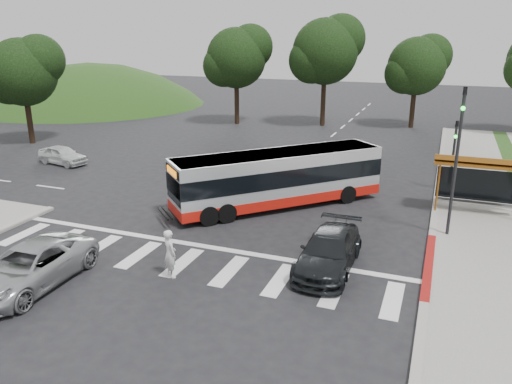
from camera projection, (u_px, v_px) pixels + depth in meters
The scene contains 18 objects.
ground at pixel (233, 220), 23.91m from camera, with size 140.00×140.00×0.00m, color black.
sidewalk_east at pixel (476, 195), 27.26m from camera, with size 4.00×40.00×0.12m, color gray.
curb_east at pixel (437, 191), 27.94m from camera, with size 0.30×40.00×0.15m, color #9E9991.
curb_east_red at pixel (429, 266), 19.05m from camera, with size 0.32×6.00×0.15m, color maroon.
hillside_nw at pixel (92, 104), 61.44m from camera, with size 44.00×44.00×10.00m, color #233E14.
crosswalk_ladder at pixel (183, 263), 19.46m from camera, with size 18.00×2.60×0.01m, color silver.
bus_shelter at pixel (480, 167), 24.05m from camera, with size 4.20×1.60×2.86m.
traffic_signal_ne_tall at pixel (458, 150), 20.78m from camera, with size 0.18×0.37×6.50m.
traffic_signal_ne_short at pixel (454, 148), 27.43m from camera, with size 0.18×0.37×4.00m.
tree_north_a at pixel (326, 50), 45.59m from camera, with size 6.60×6.15×10.17m.
tree_north_b at pixel (417, 65), 45.03m from camera, with size 5.72×5.33×8.43m.
tree_north_c at pixel (237, 57), 46.73m from camera, with size 6.16×5.74×9.30m.
tree_west_a at pixel (24, 71), 38.56m from camera, with size 5.72×5.33×8.43m.
transit_bus at pixel (278, 180), 25.36m from camera, with size 2.37×10.95×2.83m, color #BCBEC1, non-canonical shape.
pedestrian at pixel (170, 253), 18.11m from camera, with size 0.67×0.44×1.83m, color silver.
dark_sedan at pixel (329, 251), 18.81m from camera, with size 1.96×4.81×1.40m, color black.
silver_suv_south at pixel (29, 267), 17.52m from camera, with size 2.42×5.25×1.46m, color #B1B4B7.
west_car_white at pixel (62, 155), 33.69m from camera, with size 1.49×3.69×1.26m, color silver.
Camera 1 is at (9.00, -20.48, 8.63)m, focal length 35.00 mm.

